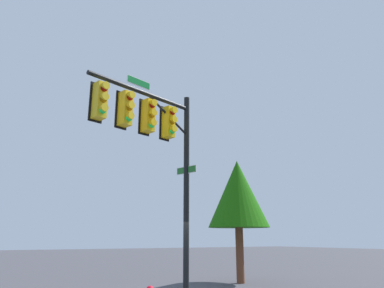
{
  "coord_description": "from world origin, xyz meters",
  "views": [
    {
      "loc": [
        5.95,
        10.89,
        1.96
      ],
      "look_at": [
        -0.37,
        -0.26,
        5.37
      ],
      "focal_mm": 33.24,
      "sensor_mm": 36.0,
      "label": 1
    }
  ],
  "objects": [
    {
      "name": "signal_pole_assembly",
      "position": [
        1.59,
        0.53,
        5.25
      ],
      "size": [
        4.15,
        1.91,
        7.05
      ],
      "color": "black",
      "rests_on": "ground_plane"
    },
    {
      "name": "tree_near",
      "position": [
        -4.38,
        -2.86,
        4.01
      ],
      "size": [
        2.87,
        2.87,
        5.64
      ],
      "color": "brown",
      "rests_on": "ground_plane"
    }
  ]
}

